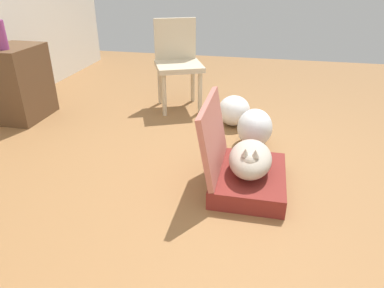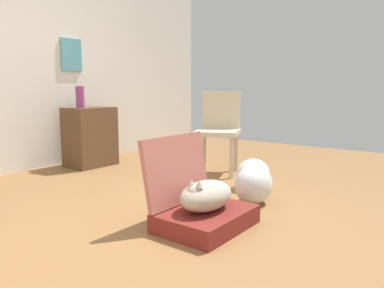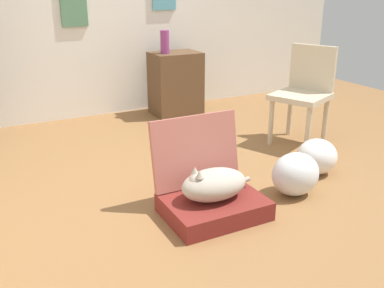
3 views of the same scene
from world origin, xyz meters
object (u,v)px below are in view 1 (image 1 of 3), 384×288
(plastic_bag_clear, at_px, (234,111))
(side_table, at_px, (20,83))
(cat, at_px, (250,159))
(plastic_bag_white, at_px, (255,128))
(suitcase_base, at_px, (249,179))
(chair, at_px, (178,60))
(vase_tall, at_px, (0,35))

(plastic_bag_clear, distance_m, side_table, 2.07)
(cat, height_order, plastic_bag_white, cat)
(cat, relative_size, side_table, 0.74)
(plastic_bag_white, height_order, side_table, side_table)
(suitcase_base, bearing_deg, cat, 176.90)
(suitcase_base, relative_size, chair, 0.70)
(suitcase_base, bearing_deg, vase_tall, 73.33)
(suitcase_base, bearing_deg, plastic_bag_clear, 11.46)
(vase_tall, bearing_deg, side_table, 9.73)
(cat, bearing_deg, plastic_bag_white, 0.09)
(plastic_bag_clear, height_order, chair, chair)
(plastic_bag_clear, bearing_deg, vase_tall, 100.78)
(suitcase_base, relative_size, plastic_bag_clear, 1.94)
(suitcase_base, distance_m, cat, 0.16)
(suitcase_base, distance_m, side_table, 2.42)
(suitcase_base, xyz_separation_m, chair, (1.44, 0.86, 0.43))
(cat, height_order, vase_tall, vase_tall)
(suitcase_base, bearing_deg, side_table, 70.43)
(vase_tall, xyz_separation_m, chair, (0.77, -1.39, -0.33))
(vase_tall, height_order, chair, vase_tall)
(side_table, xyz_separation_m, chair, (0.64, -1.41, 0.14))
(cat, relative_size, chair, 0.58)
(cat, bearing_deg, suitcase_base, -3.10)
(vase_tall, distance_m, chair, 1.62)
(cat, distance_m, vase_tall, 2.42)
(side_table, relative_size, vase_tall, 2.85)
(cat, xyz_separation_m, side_table, (0.81, 2.26, 0.13))
(suitcase_base, distance_m, chair, 1.73)
(suitcase_base, relative_size, plastic_bag_white, 1.78)
(plastic_bag_clear, bearing_deg, cat, -168.62)
(cat, bearing_deg, chair, 30.50)
(plastic_bag_white, bearing_deg, side_table, 86.42)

